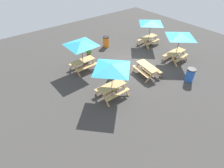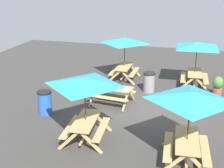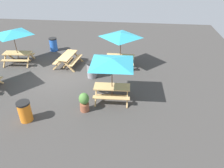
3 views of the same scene
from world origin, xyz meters
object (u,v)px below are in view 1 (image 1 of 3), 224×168
(trash_bin_gray, at_px, (115,69))
(picnic_table_4, at_px, (151,24))
(picnic_table_2, at_px, (112,69))
(potted_plant_0, at_px, (89,53))
(picnic_table_0, at_px, (81,45))
(picnic_table_3, at_px, (180,37))
(trash_bin_orange, at_px, (106,42))
(trash_bin_blue, at_px, (190,75))
(picnic_table_1, at_px, (147,68))

(trash_bin_gray, bearing_deg, picnic_table_4, 19.59)
(picnic_table_2, xyz_separation_m, picnic_table_4, (7.29, 3.63, 0.00))
(trash_bin_gray, bearing_deg, potted_plant_0, 94.32)
(potted_plant_0, bearing_deg, picnic_table_0, -137.87)
(picnic_table_3, relative_size, potted_plant_0, 2.40)
(picnic_table_0, distance_m, picnic_table_3, 7.56)
(picnic_table_4, height_order, trash_bin_orange, picnic_table_4)
(trash_bin_blue, xyz_separation_m, trash_bin_gray, (-3.65, 3.74, 0.00))
(picnic_table_2, height_order, potted_plant_0, picnic_table_2)
(potted_plant_0, bearing_deg, picnic_table_2, -105.52)
(picnic_table_1, xyz_separation_m, picnic_table_4, (3.86, 3.40, 1.43))
(picnic_table_3, distance_m, trash_bin_gray, 5.64)
(trash_bin_orange, bearing_deg, picnic_table_3, -61.24)
(trash_bin_orange, height_order, trash_bin_gray, same)
(picnic_table_2, height_order, trash_bin_orange, picnic_table_2)
(picnic_table_3, bearing_deg, trash_bin_gray, 160.95)
(picnic_table_1, relative_size, trash_bin_orange, 2.00)
(picnic_table_2, bearing_deg, trash_bin_orange, 57.18)
(picnic_table_0, xyz_separation_m, picnic_table_1, (3.29, -3.49, -1.43))
(potted_plant_0, bearing_deg, picnic_table_4, -11.12)
(picnic_table_0, bearing_deg, trash_bin_gray, -57.77)
(trash_bin_blue, bearing_deg, picnic_table_4, 70.32)
(trash_bin_gray, bearing_deg, trash_bin_orange, 61.98)
(picnic_table_2, relative_size, trash_bin_blue, 2.38)
(trash_bin_orange, bearing_deg, picnic_table_2, -123.33)
(picnic_table_4, distance_m, trash_bin_orange, 4.36)
(picnic_table_1, distance_m, potted_plant_0, 5.03)
(picnic_table_0, height_order, picnic_table_4, same)
(trash_bin_blue, distance_m, potted_plant_0, 7.96)
(picnic_table_0, height_order, picnic_table_1, picnic_table_0)
(picnic_table_2, height_order, picnic_table_3, same)
(picnic_table_4, bearing_deg, picnic_table_0, 175.52)
(picnic_table_4, bearing_deg, potted_plant_0, 165.11)
(picnic_table_2, distance_m, trash_bin_blue, 5.84)
(picnic_table_1, height_order, picnic_table_4, picnic_table_4)
(picnic_table_2, bearing_deg, picnic_table_1, 4.36)
(picnic_table_1, relative_size, trash_bin_blue, 2.00)
(picnic_table_2, relative_size, trash_bin_orange, 2.38)
(picnic_table_2, distance_m, picnic_table_4, 8.14)
(picnic_table_3, relative_size, picnic_table_4, 1.00)
(picnic_table_3, height_order, trash_bin_blue, picnic_table_3)
(picnic_table_3, xyz_separation_m, trash_bin_orange, (-3.04, 5.54, -1.49))
(trash_bin_orange, xyz_separation_m, trash_bin_blue, (1.43, -7.91, 0.00))
(trash_bin_orange, relative_size, trash_bin_blue, 1.00)
(picnic_table_1, height_order, picnic_table_2, picnic_table_2)
(picnic_table_0, distance_m, trash_bin_orange, 4.45)
(picnic_table_2, relative_size, trash_bin_gray, 2.38)
(picnic_table_4, height_order, trash_bin_gray, picnic_table_4)
(trash_bin_gray, bearing_deg, picnic_table_2, -134.57)
(picnic_table_0, xyz_separation_m, trash_bin_orange, (3.66, 2.05, -1.49))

